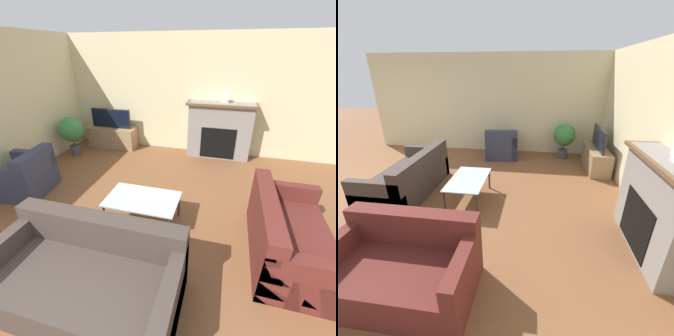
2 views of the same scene
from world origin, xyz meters
TOP-DOWN VIEW (x-y plane):
  - ground_plane at (0.00, 0.00)m, footprint 20.00×20.00m
  - wall_back at (0.00, 5.22)m, footprint 8.63×0.06m
  - wall_left at (-2.84, 2.59)m, footprint 0.06×8.19m
  - fireplace at (1.02, 4.97)m, footprint 1.56×0.48m
  - tv_stand at (-1.74, 4.88)m, footprint 1.25×0.46m
  - tv at (-1.74, 4.87)m, footprint 1.05×0.06m
  - couch_sectional at (-0.02, 0.98)m, footprint 1.91×0.96m
  - couch_loveseat at (2.04, 2.10)m, footprint 0.88×1.51m
  - armchair_by_window at (-2.22, 2.47)m, footprint 0.93×0.94m
  - coffee_table at (0.11, 2.23)m, footprint 1.05×0.64m
  - potted_plant at (-2.41, 4.15)m, footprint 0.58×0.58m

SIDE VIEW (x-z plane):
  - ground_plane at x=0.00m, z-range 0.00..0.00m
  - tv_stand at x=-1.74m, z-range 0.00..0.53m
  - couch_sectional at x=-0.02m, z-range -0.12..0.70m
  - couch_loveseat at x=2.04m, z-range -0.12..0.70m
  - armchair_by_window at x=-2.22m, z-range -0.11..0.71m
  - coffee_table at x=0.11m, z-range 0.18..0.61m
  - potted_plant at x=-2.41m, z-range 0.14..1.08m
  - fireplace at x=1.02m, z-range 0.03..1.32m
  - tv at x=-1.74m, z-range 0.53..1.01m
  - wall_back at x=0.00m, z-range 0.00..2.70m
  - wall_left at x=-2.84m, z-range 0.00..2.70m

